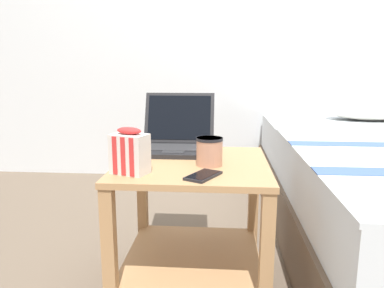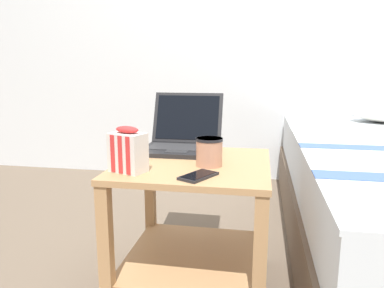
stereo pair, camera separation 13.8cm
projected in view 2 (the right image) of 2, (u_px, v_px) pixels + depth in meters
The scene contains 7 objects.
ground_plane at pixel (194, 286), 1.55m from camera, with size 8.00×8.00×0.00m, color brown.
back_wall at pixel (231, 19), 2.86m from camera, with size 8.00×0.05×2.50m.
bedside_table at pixel (194, 208), 1.48m from camera, with size 0.57×0.59×0.53m.
laptop at pixel (183, 139), 1.65m from camera, with size 0.32×0.34×0.24m.
mug_front_left at pixel (209, 150), 1.38m from camera, with size 0.10×0.14×0.10m.
snack_bag at pixel (128, 151), 1.29m from camera, with size 0.14×0.12×0.16m.
cell_phone at pixel (198, 176), 1.24m from camera, with size 0.13×0.16×0.01m.
Camera 2 is at (0.24, -1.37, 0.89)m, focal length 35.00 mm.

